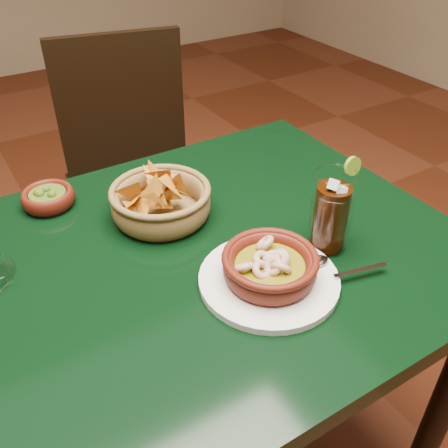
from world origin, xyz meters
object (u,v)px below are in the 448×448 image
dining_table (158,307)px  cola_drink (331,212)px  dining_chair (135,175)px  shrimp_plate (270,269)px  chip_basket (161,201)px

dining_table → cola_drink: cola_drink is taller
dining_chair → shrimp_plate: dining_chair is taller
shrimp_plate → chip_basket: (-0.07, 0.28, 0.01)m
dining_chair → shrimp_plate: bearing=-95.8°
shrimp_plate → chip_basket: chip_basket is taller
dining_table → chip_basket: bearing=58.7°
chip_basket → cola_drink: (0.23, -0.26, 0.04)m
shrimp_plate → cola_drink: cola_drink is taller
shrimp_plate → dining_table: bearing=138.1°
dining_table → dining_chair: (0.24, 0.71, -0.13)m
shrimp_plate → cola_drink: bearing=9.2°
dining_table → shrimp_plate: 0.25m
dining_table → cola_drink: (0.31, -0.12, 0.18)m
dining_chair → shrimp_plate: (-0.09, -0.85, 0.26)m
dining_table → shrimp_plate: bearing=-41.9°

